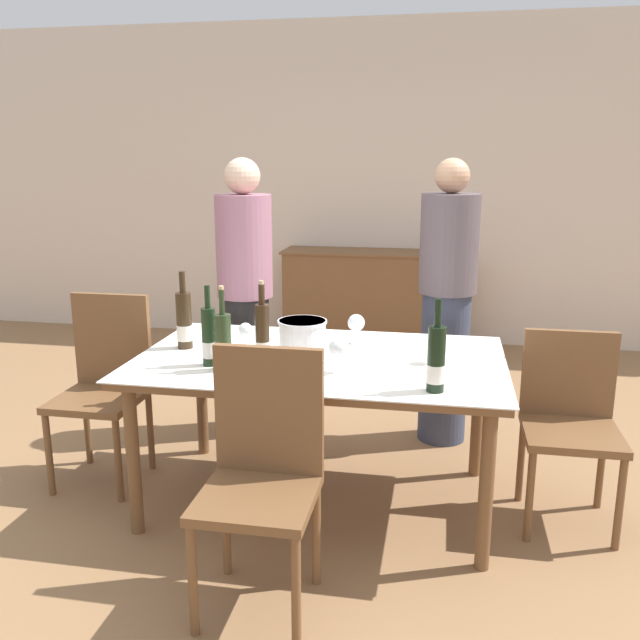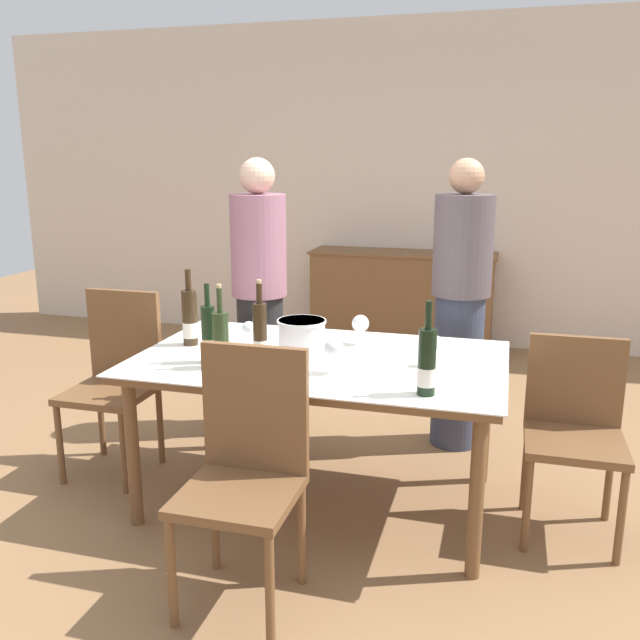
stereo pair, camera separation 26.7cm
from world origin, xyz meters
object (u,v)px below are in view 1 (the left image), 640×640
at_px(wine_bottle_0, 262,337).
at_px(wine_glass_4, 300,359).
at_px(wine_glass_2, 338,349).
at_px(chair_near_front, 263,463).
at_px(chair_right_end, 570,414).
at_px(wine_bottle_2, 223,344).
at_px(wine_glass_0, 245,331).
at_px(ice_bucket, 302,339).
at_px(chair_left_end, 105,376).
at_px(wine_bottle_1, 209,338).
at_px(sideboard_cabinet, 373,299).
at_px(wine_bottle_3, 436,360).
at_px(dining_table, 320,371).
at_px(person_guest_left, 447,304).
at_px(wine_bottle_4, 184,321).
at_px(wine_glass_1, 436,342).
at_px(person_host, 245,299).
at_px(wine_glass_3, 356,323).

bearing_deg(wine_bottle_0, wine_glass_4, -34.23).
relative_size(wine_glass_2, wine_glass_4, 1.22).
relative_size(chair_near_front, chair_right_end, 1.11).
xyz_separation_m(wine_bottle_2, wine_glass_0, (0.00, 0.33, -0.03)).
bearing_deg(ice_bucket, chair_left_end, 172.27).
bearing_deg(chair_near_front, wine_glass_2, 69.76).
distance_m(wine_bottle_1, wine_glass_4, 0.46).
distance_m(chair_right_end, chair_left_end, 2.30).
bearing_deg(ice_bucket, wine_bottle_2, -145.32).
relative_size(sideboard_cabinet, wine_bottle_0, 4.06).
distance_m(wine_bottle_3, chair_left_end, 1.78).
height_order(sideboard_cabinet, wine_bottle_1, wine_bottle_1).
bearing_deg(dining_table, wine_bottle_0, -138.86).
bearing_deg(wine_bottle_1, wine_glass_0, 72.55).
height_order(wine_bottle_1, person_guest_left, person_guest_left).
bearing_deg(wine_bottle_3, ice_bucket, 152.33).
distance_m(wine_glass_0, person_guest_left, 1.26).
bearing_deg(wine_bottle_3, wine_bottle_4, 161.23).
bearing_deg(wine_bottle_4, chair_right_end, 1.36).
bearing_deg(wine_bottle_2, dining_table, 35.29).
relative_size(wine_bottle_4, wine_glass_1, 2.66).
relative_size(wine_bottle_2, wine_glass_1, 2.63).
bearing_deg(wine_bottle_2, chair_right_end, 12.93).
xyz_separation_m(wine_glass_1, person_guest_left, (0.05, 0.88, -0.02)).
xyz_separation_m(dining_table, chair_right_end, (1.15, 0.08, -0.16)).
xyz_separation_m(ice_bucket, wine_bottle_0, (-0.15, -0.14, 0.04)).
distance_m(wine_bottle_1, wine_bottle_2, 0.11).
height_order(chair_left_end, person_host, person_host).
height_order(wine_bottle_4, person_host, person_host).
height_order(wine_glass_3, chair_right_end, wine_glass_3).
distance_m(wine_bottle_3, wine_glass_0, 1.02).
xyz_separation_m(ice_bucket, wine_bottle_1, (-0.39, -0.15, 0.03)).
distance_m(wine_glass_3, chair_right_end, 1.08).
bearing_deg(person_host, sideboard_cabinet, 74.78).
bearing_deg(wine_glass_3, wine_bottle_2, -133.77).
relative_size(dining_table, wine_glass_3, 11.27).
xyz_separation_m(wine_bottle_1, wine_glass_3, (0.60, 0.48, -0.02)).
bearing_deg(sideboard_cabinet, wine_glass_3, -85.89).
bearing_deg(wine_bottle_1, person_guest_left, 46.41).
distance_m(dining_table, chair_right_end, 1.16).
distance_m(dining_table, person_guest_left, 1.07).
bearing_deg(wine_bottle_1, wine_glass_1, 12.14).
relative_size(wine_bottle_4, wine_glass_2, 2.44).
xyz_separation_m(sideboard_cabinet, chair_near_front, (-0.03, -3.60, 0.12)).
bearing_deg(wine_glass_4, wine_glass_0, 132.01).
xyz_separation_m(wine_glass_3, wine_glass_4, (-0.16, -0.60, -0.02)).
bearing_deg(wine_bottle_3, dining_table, 145.10).
xyz_separation_m(wine_glass_3, chair_right_end, (1.01, -0.19, -0.33)).
bearing_deg(wine_glass_3, ice_bucket, -122.49).
bearing_deg(chair_right_end, wine_glass_3, 169.62).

